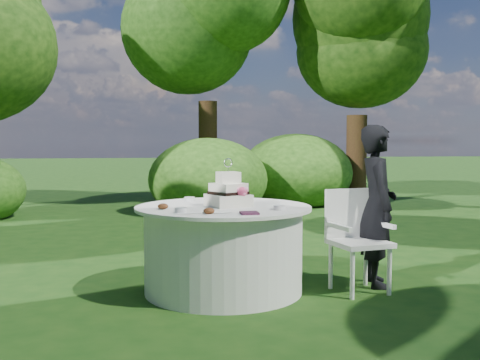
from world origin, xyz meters
The scene contains 9 objects.
ground centered at (0.00, 0.00, 0.00)m, with size 80.00×80.00×0.00m, color #14390F.
napkins centered at (0.13, -0.58, 0.78)m, with size 0.14×0.14×0.02m, color #4A2038.
feather_plume centered at (-0.23, -0.49, 0.78)m, with size 0.48×0.07×0.01m, color white.
guest centered at (1.44, -0.01, 0.75)m, with size 0.55×0.36×1.50m, color black.
table centered at (0.00, 0.00, 0.39)m, with size 1.56×1.56×0.77m.
cake centered at (0.04, -0.02, 0.88)m, with size 0.42×0.42×0.43m.
chair centered at (1.18, -0.13, 0.52)m, with size 0.54×0.54×0.91m.
votives centered at (-0.08, -0.10, 0.79)m, with size 0.92×0.96×0.04m.
petal_cups centered at (-0.36, -0.33, 0.79)m, with size 0.44×0.46×0.05m.
Camera 1 is at (-0.67, -4.91, 1.35)m, focal length 42.00 mm.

